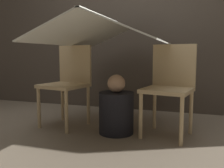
{
  "coord_description": "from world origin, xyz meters",
  "views": [
    {
      "loc": [
        0.78,
        -2.3,
        0.79
      ],
      "look_at": [
        0.0,
        0.09,
        0.49
      ],
      "focal_mm": 40.0,
      "sensor_mm": 36.0,
      "label": 1
    }
  ],
  "objects": [
    {
      "name": "sheet_canopy",
      "position": [
        0.0,
        0.09,
        1.01
      ],
      "size": [
        1.11,
        1.56,
        0.24
      ],
      "color": "silver"
    },
    {
      "name": "person_front",
      "position": [
        0.06,
        0.03,
        0.24
      ],
      "size": [
        0.34,
        0.34,
        0.59
      ],
      "color": "black",
      "rests_on": "ground_plane"
    },
    {
      "name": "chair_left",
      "position": [
        -0.54,
        0.17,
        0.5
      ],
      "size": [
        0.51,
        0.51,
        0.89
      ],
      "rotation": [
        0.0,
        0.0,
        -0.2
      ],
      "color": "#D1B27F",
      "rests_on": "ground_plane"
    },
    {
      "name": "chair_right",
      "position": [
        0.57,
        0.17,
        0.5
      ],
      "size": [
        0.51,
        0.51,
        0.89
      ],
      "rotation": [
        0.0,
        0.0,
        -0.2
      ],
      "color": "#D1B27F",
      "rests_on": "ground_plane"
    },
    {
      "name": "ground_plane",
      "position": [
        0.0,
        0.0,
        0.0
      ],
      "size": [
        8.8,
        8.8,
        0.0
      ],
      "primitive_type": "plane",
      "color": "gray"
    },
    {
      "name": "wall_back",
      "position": [
        0.0,
        1.17,
        1.25
      ],
      "size": [
        7.0,
        0.05,
        2.5
      ],
      "color": "#4C4238",
      "rests_on": "ground_plane"
    }
  ]
}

